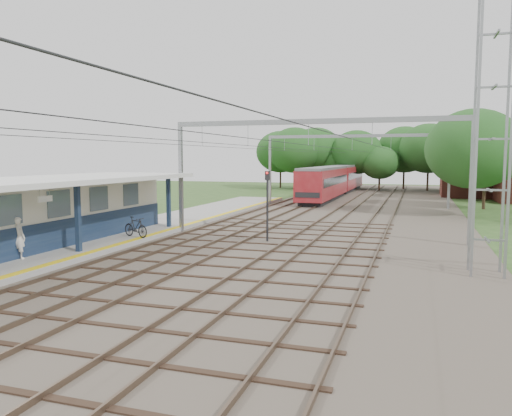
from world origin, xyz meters
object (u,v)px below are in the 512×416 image
at_px(person, 19,238).
at_px(bicycle, 136,227).
at_px(signal_post, 267,199).
at_px(train, 337,179).

xyz_separation_m(person, bicycle, (1.67, 6.81, -0.36)).
bearing_deg(signal_post, person, -145.10).
relative_size(bicycle, train, 0.05).
xyz_separation_m(person, signal_post, (8.63, 9.19, 1.20)).
xyz_separation_m(bicycle, signal_post, (6.96, 2.39, 1.55)).
bearing_deg(person, signal_post, -129.32).
distance_m(bicycle, signal_post, 7.52).
height_order(bicycle, signal_post, signal_post).
xyz_separation_m(person, train, (6.78, 45.81, 0.78)).
height_order(train, signal_post, signal_post).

